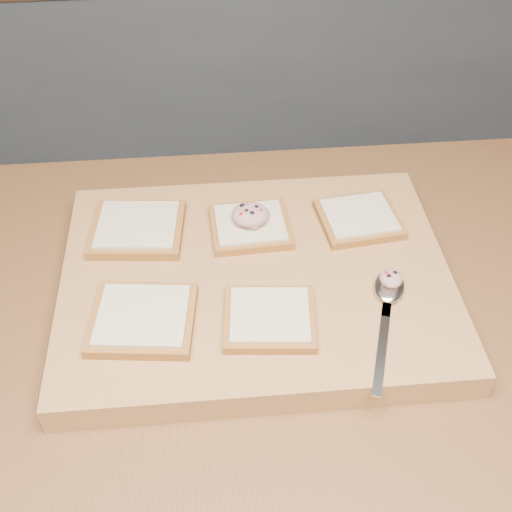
# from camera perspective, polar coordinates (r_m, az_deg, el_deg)

# --- Properties ---
(island_counter) EXTENTS (2.00, 0.80, 0.90)m
(island_counter) POSITION_cam_1_polar(r_m,az_deg,el_deg) (1.26, 6.10, -18.60)
(island_counter) COLOR slate
(island_counter) RESTS_ON ground
(back_counter) EXTENTS (3.60, 0.62, 0.94)m
(back_counter) POSITION_cam_1_polar(r_m,az_deg,el_deg) (2.28, -0.05, 15.21)
(back_counter) COLOR slate
(back_counter) RESTS_ON ground
(cutting_board) EXTENTS (0.53, 0.40, 0.04)m
(cutting_board) POSITION_cam_1_polar(r_m,az_deg,el_deg) (0.90, 0.00, -2.29)
(cutting_board) COLOR tan
(cutting_board) RESTS_ON island_counter
(bread_far_left) EXTENTS (0.14, 0.13, 0.02)m
(bread_far_left) POSITION_cam_1_polar(r_m,az_deg,el_deg) (0.95, -10.47, 2.44)
(bread_far_left) COLOR #9F5F29
(bread_far_left) RESTS_ON cutting_board
(bread_far_center) EXTENTS (0.12, 0.11, 0.02)m
(bread_far_center) POSITION_cam_1_polar(r_m,az_deg,el_deg) (0.94, -0.51, 2.68)
(bread_far_center) COLOR #9F5F29
(bread_far_center) RESTS_ON cutting_board
(bread_far_right) EXTENTS (0.12, 0.12, 0.02)m
(bread_far_right) POSITION_cam_1_polar(r_m,az_deg,el_deg) (0.96, 9.13, 3.32)
(bread_far_right) COLOR #9F5F29
(bread_far_right) RESTS_ON cutting_board
(bread_near_left) EXTENTS (0.14, 0.13, 0.02)m
(bread_near_left) POSITION_cam_1_polar(r_m,az_deg,el_deg) (0.83, -10.02, -5.51)
(bread_near_left) COLOR #9F5F29
(bread_near_left) RESTS_ON cutting_board
(bread_near_center) EXTENTS (0.12, 0.12, 0.02)m
(bread_near_center) POSITION_cam_1_polar(r_m,az_deg,el_deg) (0.82, 1.23, -5.52)
(bread_near_center) COLOR #9F5F29
(bread_near_center) RESTS_ON cutting_board
(tuna_salad_dollop) EXTENTS (0.05, 0.05, 0.03)m
(tuna_salad_dollop) POSITION_cam_1_polar(r_m,az_deg,el_deg) (0.93, -0.51, 3.72)
(tuna_salad_dollop) COLOR tan
(tuna_salad_dollop) RESTS_ON bread_far_center
(spoon) EXTENTS (0.09, 0.20, 0.01)m
(spoon) POSITION_cam_1_polar(r_m,az_deg,el_deg) (0.86, 11.68, -3.40)
(spoon) COLOR silver
(spoon) RESTS_ON cutting_board
(spoon_salad) EXTENTS (0.03, 0.03, 0.02)m
(spoon_salad) POSITION_cam_1_polar(r_m,az_deg,el_deg) (0.86, 11.91, -1.95)
(spoon_salad) COLOR tan
(spoon_salad) RESTS_ON spoon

